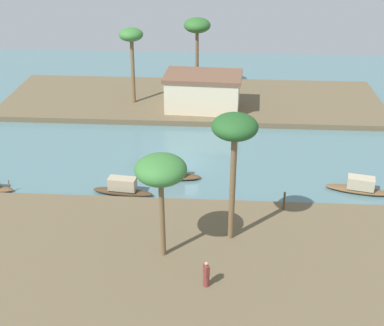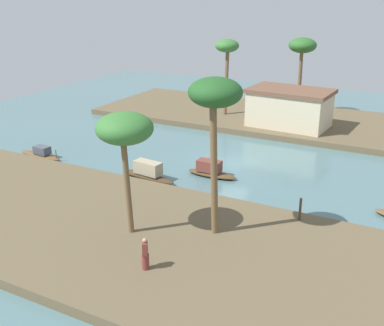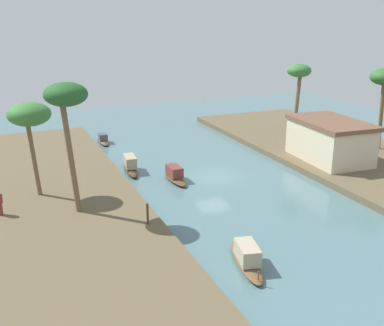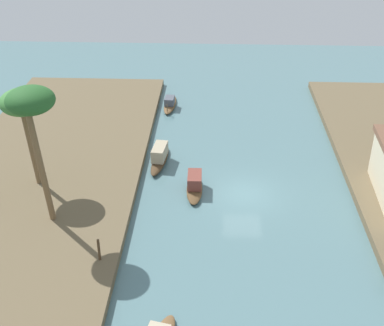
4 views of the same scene
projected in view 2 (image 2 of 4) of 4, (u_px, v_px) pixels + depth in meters
name	position (u px, v px, depth m)	size (l,w,h in m)	color
river_water	(232.00, 163.00, 35.93)	(64.16, 64.16, 0.00)	slate
riverbank_left	(132.00, 236.00, 24.92)	(37.82, 12.63, 0.51)	brown
riverbank_right	(285.00, 120.00, 46.77)	(37.82, 12.63, 0.51)	brown
sampan_open_hull	(148.00, 173.00, 32.65)	(4.46, 1.39, 1.33)	#47331E
sampan_downstream_large	(211.00, 170.00, 33.28)	(3.64, 1.06, 1.16)	brown
sampan_with_tall_canopy	(41.00, 154.00, 36.96)	(4.11, 1.16, 0.97)	brown
person_on_near_bank	(145.00, 256.00, 21.30)	(0.45, 0.45, 1.55)	brown
mooring_post	(300.00, 209.00, 25.86)	(0.14, 0.14, 1.27)	#4C3823
palm_tree_left_near	(125.00, 130.00, 22.79)	(2.81, 2.81, 6.41)	brown
palm_tree_left_far	(215.00, 99.00, 22.13)	(2.57, 2.57, 8.10)	brown
palm_tree_right_tall	(227.00, 50.00, 45.78)	(2.30, 2.30, 7.34)	brown
palm_tree_right_short	(302.00, 47.00, 47.22)	(2.76, 2.76, 7.33)	brown
riverside_building	(289.00, 107.00, 43.20)	(7.53, 5.00, 3.40)	beige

